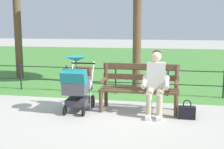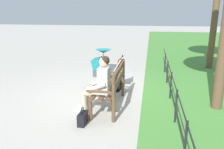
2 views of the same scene
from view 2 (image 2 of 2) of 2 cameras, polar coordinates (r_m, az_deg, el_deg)
ground_plane at (r=6.14m, az=0.09°, el=-5.14°), size 60.00×60.00×0.00m
park_bench at (r=5.24m, az=-0.03°, el=-2.74°), size 1.60×0.61×0.96m
person_on_bench at (r=4.92m, az=-3.26°, el=-2.14°), size 0.53×0.74×1.28m
stroller at (r=6.44m, az=-1.50°, el=1.39°), size 0.52×0.90×1.15m
handbag at (r=4.63m, az=-7.36°, el=-10.79°), size 0.32×0.14×0.37m
park_fence at (r=5.69m, az=14.74°, el=-2.88°), size 7.97×0.04×0.70m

